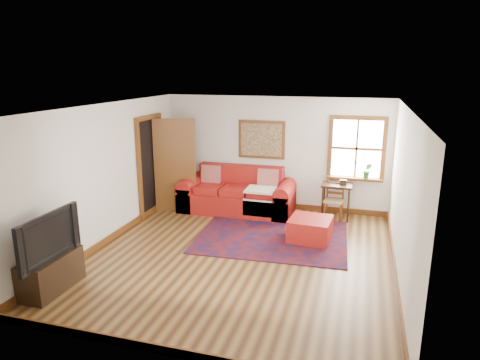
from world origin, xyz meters
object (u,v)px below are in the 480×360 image
(ladder_back_chair, at_px, (334,199))
(media_cabinet, at_px, (51,273))
(red_leather_sofa, at_px, (238,197))
(red_ottoman, at_px, (310,229))
(side_table, at_px, (337,190))

(ladder_back_chair, xyz_separation_m, media_cabinet, (-3.65, -4.16, -0.19))
(red_leather_sofa, height_order, red_ottoman, red_leather_sofa)
(red_leather_sofa, xyz_separation_m, side_table, (2.13, 0.09, 0.30))
(side_table, relative_size, media_cabinet, 0.79)
(red_ottoman, bearing_deg, media_cabinet, -134.81)
(red_leather_sofa, distance_m, red_ottoman, 2.18)
(red_ottoman, bearing_deg, red_leather_sofa, 148.82)
(red_ottoman, distance_m, side_table, 1.46)
(red_leather_sofa, distance_m, ladder_back_chair, 2.10)
(red_ottoman, distance_m, media_cabinet, 4.39)
(media_cabinet, bearing_deg, ladder_back_chair, 48.77)
(red_leather_sofa, xyz_separation_m, media_cabinet, (-1.55, -4.13, -0.06))
(red_leather_sofa, relative_size, side_table, 3.32)
(red_ottoman, height_order, media_cabinet, media_cabinet)
(red_leather_sofa, distance_m, media_cabinet, 4.41)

